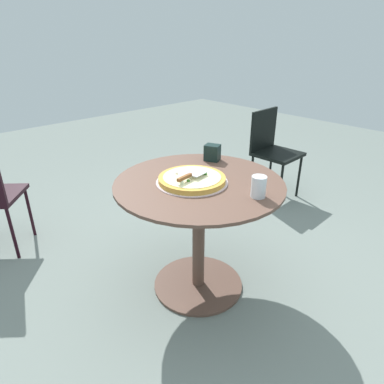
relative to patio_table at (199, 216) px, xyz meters
The scene contains 7 objects.
ground_plane 0.53m from the patio_table, ahead, with size 10.00×10.00×0.00m, color slate.
patio_table is the anchor object (origin of this frame).
pizza_on_tray 0.25m from the patio_table, 149.69° to the left, with size 0.41×0.41×0.05m.
pizza_server 0.29m from the patio_table, behind, with size 0.21×0.09×0.02m.
drinking_cup 0.46m from the patio_table, 76.42° to the right, with size 0.08×0.08×0.11m, color silver.
napkin_dispenser 0.46m from the patio_table, 32.05° to the left, with size 0.10×0.08×0.11m, color black.
patio_chair_far 1.60m from the patio_table, 19.00° to the left, with size 0.41×0.41×0.86m.
Camera 1 is at (-1.25, -1.27, 1.53)m, focal length 31.59 mm.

